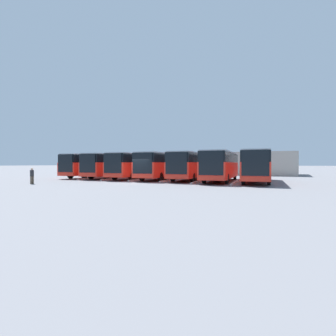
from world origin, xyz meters
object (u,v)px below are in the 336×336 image
(bus_2, at_px, (192,165))
(bus_1, at_px, (221,165))
(pedestrian, at_px, (32,175))
(bus_4, at_px, (137,165))
(bus_0, at_px, (257,165))
(bus_5, at_px, (114,165))
(bus_6, at_px, (94,165))
(bus_3, at_px, (163,165))

(bus_2, bearing_deg, bus_1, 162.13)
(pedestrian, bearing_deg, bus_4, -17.30)
(bus_0, distance_m, bus_5, 19.35)
(bus_1, bearing_deg, bus_2, -17.87)
(bus_0, height_order, pedestrian, bus_0)
(bus_2, height_order, bus_5, same)
(bus_1, height_order, bus_2, same)
(bus_1, bearing_deg, bus_0, 177.77)
(bus_4, bearing_deg, bus_2, 176.68)
(bus_4, bearing_deg, bus_6, -8.20)
(bus_3, bearing_deg, bus_0, 172.47)
(bus_1, xyz_separation_m, bus_3, (7.74, -0.66, 0.00))
(bus_3, bearing_deg, bus_6, -6.91)
(bus_1, height_order, pedestrian, bus_1)
(bus_0, height_order, bus_6, same)
(bus_0, bearing_deg, pedestrian, 26.21)
(bus_4, bearing_deg, bus_5, -7.44)
(bus_2, xyz_separation_m, bus_5, (11.60, 0.12, 0.00))
(bus_4, distance_m, bus_5, 3.87)
(bus_3, bearing_deg, bus_5, -5.89)
(bus_1, bearing_deg, pedestrian, 31.54)
(bus_1, distance_m, bus_4, 11.62)
(bus_2, height_order, bus_6, same)
(bus_4, distance_m, pedestrian, 13.24)
(bus_5, height_order, bus_6, same)
(bus_0, height_order, bus_3, same)
(bus_2, bearing_deg, bus_6, -5.76)
(bus_0, xyz_separation_m, bus_1, (3.87, 0.21, 0.00))
(bus_1, distance_m, bus_3, 7.76)
(bus_3, relative_size, bus_5, 1.00)
(bus_1, xyz_separation_m, bus_2, (3.87, -0.86, 0.00))
(bus_6, bearing_deg, bus_1, 171.78)
(bus_3, height_order, bus_6, same)
(bus_2, xyz_separation_m, bus_6, (15.47, -0.13, 0.00))
(bus_0, bearing_deg, bus_5, -6.87)
(bus_0, distance_m, bus_4, 15.48)
(bus_4, height_order, bus_6, same)
(bus_1, distance_m, bus_2, 3.96)
(pedestrian, bearing_deg, bus_3, -31.37)
(bus_1, bearing_deg, bus_4, -8.23)
(bus_3, bearing_deg, bus_4, -4.33)
(bus_3, distance_m, bus_4, 3.87)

